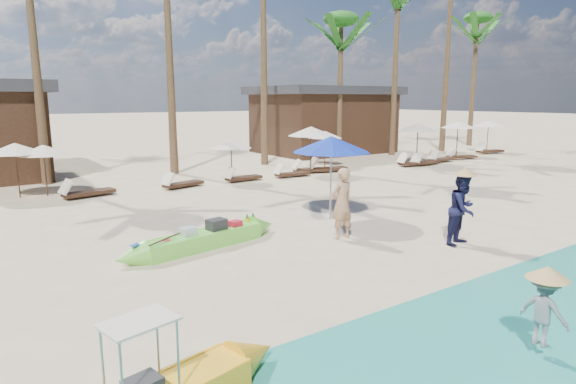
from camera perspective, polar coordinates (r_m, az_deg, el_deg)
ground at (r=10.64m, az=3.95°, el=-8.33°), size 240.00×240.00×0.00m
wet_sand_strip at (r=7.72m, az=28.86°, el=-17.49°), size 240.00×4.50×0.01m
green_canoe at (r=11.75m, az=-10.00°, el=-5.50°), size 4.95×1.15×0.63m
tourist at (r=12.24m, az=6.39°, el=-1.36°), size 0.68×0.46×1.82m
vendor_green at (r=12.43m, az=20.01°, el=-1.90°), size 0.97×0.82×1.77m
vendor_yellow at (r=7.56m, az=28.07°, el=-12.27°), size 0.40×0.67×1.02m
blue_umbrella at (r=14.01m, az=5.17°, el=5.65°), size 2.29×2.29×2.46m
resort_parasol_4 at (r=19.72m, az=-29.63°, el=4.52°), size 1.92×1.92×1.98m
resort_parasol_5 at (r=19.56m, az=-27.01°, el=4.47°), size 1.83×1.83×1.89m
lounger_5_left at (r=18.88m, az=-22.92°, el=0.04°), size 1.98×0.92×0.65m
resort_parasol_6 at (r=20.58m, az=-6.75°, el=5.67°), size 1.77×1.77×1.82m
lounger_6_left at (r=19.75m, az=-12.60°, el=1.05°), size 1.86×0.96×0.60m
lounger_6_right at (r=20.91m, az=-5.55°, el=1.79°), size 1.75×0.64×0.58m
resort_parasol_7 at (r=22.57m, az=2.74°, el=7.21°), size 2.19×2.19×2.26m
lounger_7_left at (r=21.96m, az=0.23°, el=2.27°), size 1.74×0.69×0.58m
lounger_7_right at (r=23.16m, az=2.47°, el=2.73°), size 1.86×1.08×0.60m
resort_parasol_8 at (r=25.32m, az=4.40°, el=6.81°), size 1.82×1.82×1.88m
lounger_8_left at (r=23.56m, az=4.47°, el=2.90°), size 2.04×1.11×0.66m
resort_parasol_9 at (r=27.43m, az=15.16°, el=7.42°), size 2.15×2.15×2.21m
lounger_9_left at (r=26.90m, az=15.82°, el=3.49°), size 1.85×0.65×0.62m
lounger_9_right at (r=26.40m, az=14.60°, el=3.44°), size 2.01×0.97×0.65m
resort_parasol_10 at (r=31.86m, az=19.52°, el=7.53°), size 2.10×2.10×2.17m
lounger_10_left at (r=28.47m, az=17.55°, el=3.79°), size 1.88×0.68×0.63m
lounger_10_right at (r=30.30m, az=19.71°, el=4.07°), size 1.94×1.14×0.63m
resort_parasol_11 at (r=34.93m, az=22.68°, el=7.50°), size 2.06×2.06×2.12m
lounger_11_left at (r=34.06m, az=22.67°, el=4.58°), size 2.06×0.97×0.67m
palm_6 at (r=29.63m, az=6.29°, el=17.76°), size 2.08×2.08×8.51m
palm_7 at (r=31.86m, az=12.87°, el=20.61°), size 2.08×2.08×11.08m
palm_9 at (r=39.86m, az=21.45°, el=16.78°), size 2.08×2.08×9.82m
pavilion_east at (r=32.48m, az=4.22°, el=8.61°), size 8.80×6.60×4.30m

